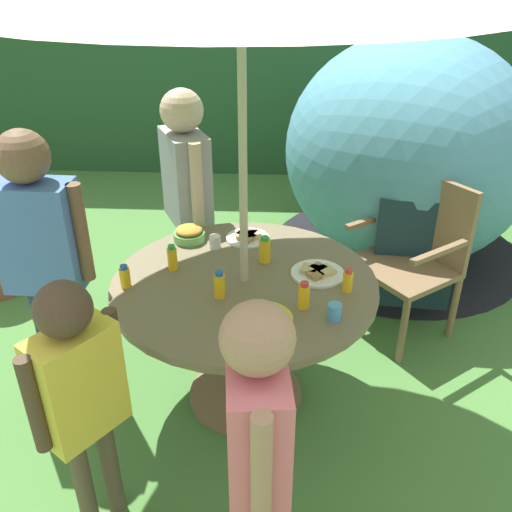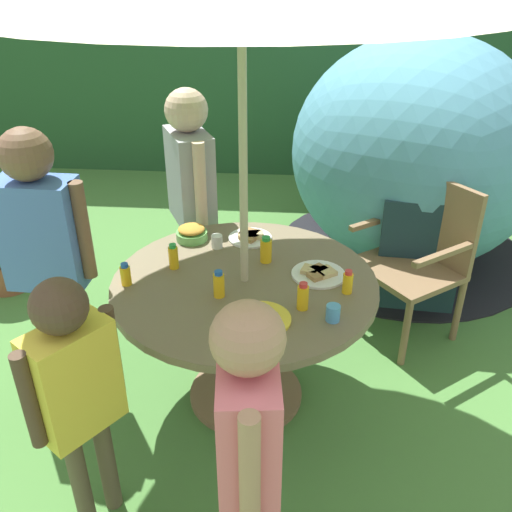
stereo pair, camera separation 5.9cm
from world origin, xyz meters
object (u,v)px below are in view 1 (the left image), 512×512
(wooden_chair, at_px, (416,249))
(juice_bottle_front_edge, at_px, (219,285))
(plate_center_front, at_px, (262,318))
(juice_bottle_mid_left, at_px, (125,277))
(child_in_blue_shirt, at_px, (39,237))
(child_in_yellow_shirt, at_px, (78,383))
(child_in_pink_shirt, at_px, (257,430))
(cup_near, at_px, (215,242))
(juice_bottle_far_right, at_px, (348,281))
(plate_mid_right, at_px, (248,237))
(juice_bottle_center_back, at_px, (304,296))
(child_in_grey_shirt, at_px, (186,178))
(juice_bottle_near_right, at_px, (265,250))
(juice_bottle_far_left, at_px, (172,258))
(snack_bowl, at_px, (189,234))
(plate_near_left, at_px, (318,272))
(garden_table, at_px, (245,307))
(dome_tent, at_px, (407,152))
(cup_far, at_px, (335,312))

(wooden_chair, height_order, juice_bottle_front_edge, wooden_chair)
(plate_center_front, height_order, juice_bottle_mid_left, juice_bottle_mid_left)
(child_in_blue_shirt, distance_m, child_in_yellow_shirt, 0.88)
(child_in_pink_shirt, relative_size, cup_near, 18.18)
(juice_bottle_far_right, bearing_deg, plate_mid_right, 134.68)
(juice_bottle_center_back, bearing_deg, child_in_grey_shirt, 123.33)
(child_in_grey_shirt, distance_m, plate_center_front, 1.21)
(juice_bottle_near_right, xyz_separation_m, juice_bottle_far_left, (-0.43, -0.10, -0.00))
(child_in_yellow_shirt, distance_m, snack_bowl, 1.13)
(juice_bottle_near_right, height_order, juice_bottle_mid_left, juice_bottle_near_right)
(snack_bowl, distance_m, plate_near_left, 0.72)
(child_in_yellow_shirt, bearing_deg, plate_near_left, -11.58)
(garden_table, xyz_separation_m, child_in_blue_shirt, (-0.94, 0.03, 0.33))
(dome_tent, bearing_deg, garden_table, -117.54)
(dome_tent, bearing_deg, plate_near_left, -109.17)
(juice_bottle_far_left, bearing_deg, child_in_grey_shirt, 93.42)
(dome_tent, xyz_separation_m, child_in_grey_shirt, (-1.42, -0.86, 0.11))
(juice_bottle_center_back, bearing_deg, child_in_pink_shirt, -101.56)
(plate_center_front, bearing_deg, juice_bottle_front_edge, 138.35)
(dome_tent, height_order, plate_near_left, dome_tent)
(juice_bottle_mid_left, bearing_deg, garden_table, 8.63)
(garden_table, relative_size, plate_mid_right, 5.37)
(child_in_pink_shirt, bearing_deg, cup_near, 5.95)
(juice_bottle_center_back, height_order, cup_far, juice_bottle_center_back)
(child_in_blue_shirt, relative_size, juice_bottle_front_edge, 10.97)
(wooden_chair, distance_m, plate_center_front, 1.33)
(juice_bottle_near_right, xyz_separation_m, cup_near, (-0.26, 0.12, -0.03))
(juice_bottle_far_right, height_order, cup_far, juice_bottle_far_right)
(wooden_chair, distance_m, dome_tent, 0.99)
(juice_bottle_far_left, bearing_deg, cup_near, 51.46)
(plate_mid_right, xyz_separation_m, cup_far, (0.40, -0.69, 0.02))
(garden_table, xyz_separation_m, juice_bottle_center_back, (0.27, -0.21, 0.21))
(snack_bowl, bearing_deg, child_in_blue_shirt, -150.83)
(garden_table, distance_m, cup_far, 0.52)
(juice_bottle_near_right, distance_m, juice_bottle_front_edge, 0.37)
(cup_near, bearing_deg, child_in_yellow_shirt, -108.93)
(child_in_blue_shirt, bearing_deg, juice_bottle_front_edge, -9.73)
(plate_center_front, xyz_separation_m, cup_near, (-0.26, 0.62, 0.02))
(child_in_yellow_shirt, height_order, juice_bottle_far_right, child_in_yellow_shirt)
(cup_near, height_order, cup_far, cup_far)
(wooden_chair, bearing_deg, plate_near_left, -80.25)
(child_in_yellow_shirt, height_order, snack_bowl, child_in_yellow_shirt)
(dome_tent, height_order, plate_center_front, dome_tent)
(child_in_grey_shirt, relative_size, cup_far, 19.67)
(juice_bottle_center_back, relative_size, juice_bottle_front_edge, 0.99)
(wooden_chair, relative_size, dome_tent, 0.46)
(child_in_blue_shirt, relative_size, plate_center_front, 5.49)
(juice_bottle_front_edge, distance_m, cup_near, 0.45)
(dome_tent, bearing_deg, child_in_blue_shirt, -136.13)
(plate_center_front, bearing_deg, juice_bottle_far_right, 33.68)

